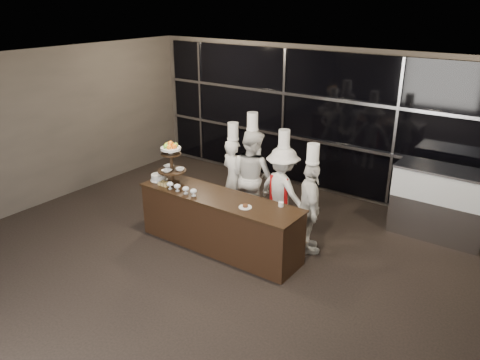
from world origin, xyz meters
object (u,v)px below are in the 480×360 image
Objects in this scene: buffet_counter at (219,222)px; chef_b at (252,176)px; display_stand at (171,160)px; chef_d at (310,207)px; display_case at (441,199)px; chef_a at (233,177)px; layer_cake at (159,177)px; chef_c at (282,190)px.

buffet_counter is 1.39× the size of chef_b.
chef_d reaches higher than display_stand.
chef_a is (-3.30, -1.44, 0.11)m from display_case.
chef_a reaches higher than display_case.
display_case is at bearing 48.34° from chef_d.
chef_a is at bearing 115.11° from buffet_counter.
chef_a is at bearing -156.41° from display_case.
layer_cake is at bearing -169.66° from display_stand.
chef_c is (0.53, 1.09, 0.32)m from buffet_counter.
chef_b is at bearing 164.11° from chef_d.
display_case is 2.68m from chef_c.
chef_b is at bearing 96.98° from buffet_counter.
chef_b is (-0.14, 1.14, 0.42)m from buffet_counter.
chef_d is (2.51, 0.80, -0.19)m from layer_cake.
display_case is at bearing 24.89° from chef_b.
chef_a reaches higher than buffet_counter.
display_stand reaches higher than buffet_counter.
display_case is at bearing 41.88° from buffet_counter.
display_case is 0.75× the size of chef_b.
chef_d is (1.74, -0.31, -0.01)m from chef_a.
layer_cake reaches higher than buffet_counter.
display_stand is at bearing -144.35° from chef_c.
chef_d reaches higher than display_case.
chef_d is (-1.56, -1.75, 0.10)m from display_case.
chef_c is at bearing 32.46° from layer_cake.
layer_cake is 0.16× the size of chef_a.
chef_d reaches higher than chef_a.
chef_c is (1.53, 1.10, -0.55)m from display_stand.
chef_b is (0.86, 1.14, -0.46)m from display_stand.
chef_a is 1.00× the size of chef_d.
chef_d is at bearing -131.66° from display_case.
layer_cake is at bearing -124.68° from chef_a.
display_case is (4.07, 2.56, -0.29)m from layer_cake.
layer_cake is 0.16× the size of chef_c.
chef_a is (-0.50, 1.07, 0.33)m from buffet_counter.
layer_cake is (-1.27, -0.05, 0.51)m from buffet_counter.
chef_b reaches higher than display_stand.
chef_c reaches higher than chef_d.
chef_b is 1.12× the size of chef_d.
buffet_counter is 3.81× the size of display_stand.
display_stand is 1.50m from chef_b.
chef_a is at bearing 169.72° from chef_d.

